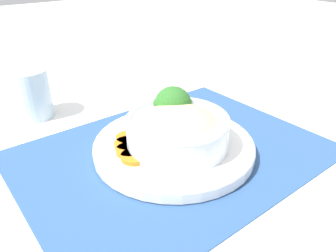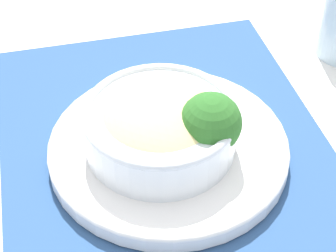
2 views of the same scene
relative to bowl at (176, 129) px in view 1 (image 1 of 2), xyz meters
name	(u,v)px [view 1 (image 1 of 2)]	position (x,y,z in m)	size (l,w,h in m)	color
ground_plane	(174,153)	(0.00, 0.01, -0.05)	(4.00, 4.00, 0.00)	white
placemat	(174,152)	(0.00, 0.01, -0.05)	(0.51, 0.39, 0.00)	#2D5184
plate	(174,145)	(0.00, 0.01, -0.04)	(0.27, 0.27, 0.02)	white
bowl	(176,129)	(0.00, 0.00, 0.00)	(0.17, 0.17, 0.06)	silver
broccoli_floret	(173,105)	(0.03, 0.05, 0.02)	(0.07, 0.07, 0.08)	#84AD5B
carrot_slice_near	(129,138)	(-0.05, 0.06, -0.03)	(0.05, 0.05, 0.01)	orange
carrot_slice_middle	(128,144)	(-0.06, 0.05, -0.03)	(0.05, 0.05, 0.01)	orange
carrot_slice_far	(130,150)	(-0.07, 0.03, -0.03)	(0.05, 0.05, 0.01)	orange
carrot_slice_extra	(135,156)	(-0.07, 0.01, -0.03)	(0.05, 0.05, 0.01)	orange
water_glass	(31,96)	(-0.14, 0.30, -0.01)	(0.08, 0.08, 0.10)	silver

